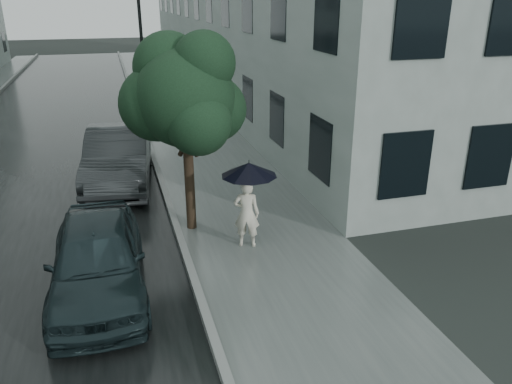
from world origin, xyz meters
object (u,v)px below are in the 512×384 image
object	(u,v)px
car_near	(97,258)
car_far	(119,157)
pedestrian	(247,214)
lamp_post	(138,49)
street_tree	(184,96)

from	to	relation	value
car_near	car_far	bearing A→B (deg)	85.20
car_near	car_far	distance (m)	5.76
pedestrian	car_near	bearing A→B (deg)	37.97
pedestrian	car_near	distance (m)	3.19
lamp_post	car_far	bearing A→B (deg)	-101.42
pedestrian	car_far	xyz separation A→B (m)	(-2.46, 4.73, 0.04)
car_near	lamp_post	bearing A→B (deg)	82.29
lamp_post	car_far	xyz separation A→B (m)	(-1.13, -5.56, -2.37)
pedestrian	car_near	size ratio (longest dim) A/B	0.37
lamp_post	car_near	xyz separation A→B (m)	(-1.70, -11.29, -2.47)
car_near	car_far	xyz separation A→B (m)	(0.57, 5.73, 0.10)
car_far	street_tree	bearing A→B (deg)	-60.64
pedestrian	street_tree	world-z (taller)	street_tree
lamp_post	car_far	distance (m)	6.15
street_tree	car_near	bearing A→B (deg)	-131.30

